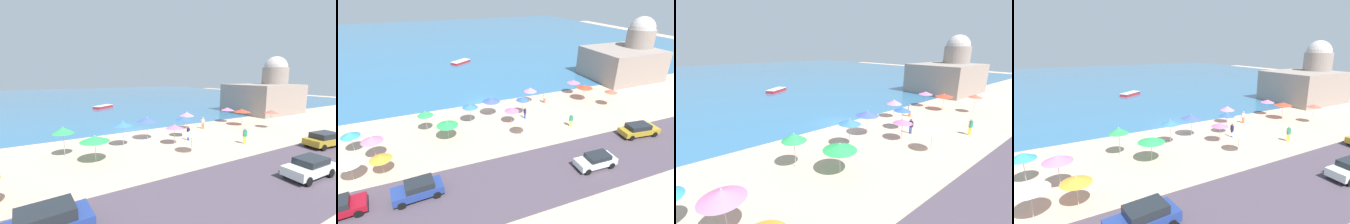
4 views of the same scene
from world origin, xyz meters
The scene contains 24 objects.
ground_plane centered at (0.00, 0.00, 0.00)m, with size 160.00×160.00×0.00m, color #D3AC8F.
sea centered at (0.00, 55.00, 0.03)m, with size 150.00×110.00×0.05m, color teal.
coastal_road centered at (0.00, -18.00, 0.03)m, with size 80.00×8.00×0.06m, color #4D414E.
beach_umbrella_0 centered at (-16.09, -12.34, 2.08)m, with size 2.33×2.33×2.34m.
beach_umbrella_1 centered at (-13.52, -12.36, 1.86)m, with size 2.01×2.01×2.12m.
beach_umbrella_2 centered at (1.55, -10.56, 1.96)m, with size 1.75×1.75×2.25m.
beach_umbrella_3 centered at (-14.31, -9.47, 2.36)m, with size 2.12×2.12×2.67m.
beach_umbrella_4 centered at (-6.66, -8.29, 2.00)m, with size 2.46×2.46×2.30m.
beach_umbrella_5 centered at (-3.21, -5.32, 2.35)m, with size 2.04×2.04×2.64m.
beach_umbrella_6 centered at (-16.51, -7.28, 2.19)m, with size 1.96×1.96×2.52m.
beach_umbrella_7 centered at (1.64, -7.43, 1.91)m, with size 1.85×1.85×2.16m.
beach_umbrella_8 centered at (14.95, -4.52, 2.18)m, with size 2.41×2.41×2.46m.
beach_umbrella_9 centered at (4.04, -5.58, 2.29)m, with size 1.85×1.85×2.57m.
beach_umbrella_10 centered at (14.93, -1.66, 2.07)m, with size 2.02×2.02×2.34m.
beach_umbrella_11 centered at (-0.02, -4.31, 2.27)m, with size 2.35×2.35×2.57m.
beach_umbrella_12 centered at (17.10, -7.78, 2.32)m, with size 1.81×1.81×2.60m.
beach_umbrella_13 centered at (-8.75, -5.55, 2.40)m, with size 1.86×1.86×2.75m.
beach_umbrella_14 centered at (6.85, -2.22, 2.03)m, with size 1.92×1.92×2.37m.
bather_0 centered at (8.77, -3.29, 0.91)m, with size 0.50×0.38×1.62m.
bather_1 centered at (3.76, -6.96, 0.91)m, with size 0.24×0.57×1.63m.
bather_2 centered at (8.18, -11.03, 0.97)m, with size 0.54×0.33×1.73m.
parked_car_2 centered at (-10.71, -16.72, 0.86)m, with size 4.21×2.07×1.54m.
skiff_nearshore centered at (2.12, 23.63, 0.35)m, with size 4.99×4.19×0.59m.
harbor_fortress centered at (29.46, 2.36, 3.65)m, with size 12.27×10.90×11.10m.
Camera 4 is at (-15.05, -28.71, 10.09)m, focal length 28.00 mm.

